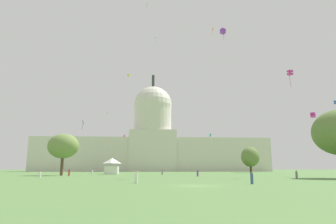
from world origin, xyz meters
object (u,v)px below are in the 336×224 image
kite_orange_high (213,31)px  kite_red_low (107,142)px  person_white_mid_right (40,175)px  kite_turquoise_low (210,136)px  kite_violet_mid (223,31)px  tree_east_far (250,157)px  kite_black_low (83,123)px  kite_magenta_mid (290,73)px  kite_green_high (147,0)px  kite_cyan_high (156,39)px  person_purple_back_left (198,173)px  kite_yellow_mid (128,75)px  event_tent (112,166)px  kite_blue_low (336,102)px  person_white_edge_east (92,172)px  person_denim_front_right (252,178)px  person_grey_mid_center (297,175)px  person_white_near_tree_east (136,178)px  kite_white_low (108,149)px  kite_gold_mid (212,115)px  kite_pink_low (125,136)px  person_red_deep_crowd (69,173)px  kite_lime_mid (108,113)px  capitol_building (153,144)px  person_grey_aisle_center (162,172)px  kite_magenta_low (313,115)px  tree_west_far (63,146)px

kite_orange_high → kite_red_low: bearing=68.8°
person_white_mid_right → kite_turquoise_low: 80.56m
kite_orange_high → kite_violet_mid: kite_orange_high is taller
tree_east_far → kite_black_low: 76.08m
tree_east_far → kite_magenta_mid: 74.03m
kite_green_high → kite_cyan_high: kite_cyan_high is taller
person_purple_back_left → kite_yellow_mid: (-18.60, 23.33, 31.48)m
kite_orange_high → event_tent: bearing=121.6°
kite_blue_low → kite_orange_high: kite_orange_high is taller
person_white_edge_east → person_denim_front_right: (29.02, -52.89, -0.02)m
person_white_mid_right → kite_red_low: (1.72, 83.20, 14.04)m
person_grey_mid_center → person_white_mid_right: (-49.67, 9.33, -0.04)m
kite_blue_low → kite_yellow_mid: (-48.89, 31.93, 15.67)m
person_purple_back_left → person_white_mid_right: size_ratio=1.10×
tree_east_far → kite_turquoise_low: 21.27m
person_white_near_tree_east → kite_black_low: bearing=-9.3°
kite_yellow_mid → kite_red_low: 57.18m
kite_white_low → kite_turquoise_low: 45.89m
person_white_edge_east → kite_gold_mid: bearing=-166.2°
person_white_near_tree_east → kite_pink_low: (-10.30, 108.48, 17.15)m
person_red_deep_crowd → kite_cyan_high: size_ratio=0.48×
tree_east_far → kite_lime_mid: kite_lime_mid is taller
person_grey_mid_center → kite_orange_high: (-3.47, 48.67, 52.94)m
capitol_building → kite_orange_high: (21.20, -83.79, 36.29)m
person_red_deep_crowd → kite_gold_mid: size_ratio=1.17×
person_grey_aisle_center → kite_magenta_mid: bearing=-96.2°
person_grey_mid_center → kite_magenta_low: size_ratio=1.00×
kite_pink_low → kite_magenta_low: kite_pink_low is taller
person_white_near_tree_east → kite_blue_low: kite_blue_low is taller
person_grey_aisle_center → person_grey_mid_center: person_grey_aisle_center is taller
kite_gold_mid → kite_cyan_high: 57.53m
tree_west_far → person_denim_front_right: tree_west_far is taller
capitol_building → kite_green_high: bearing=-91.8°
kite_gold_mid → kite_violet_mid: bearing=52.2°
person_white_edge_east → kite_cyan_high: (19.17, 29.25, 56.23)m
person_grey_aisle_center → kite_red_low: 62.31m
person_grey_aisle_center → kite_green_high: size_ratio=0.69×
person_grey_aisle_center → kite_pink_low: 60.89m
person_grey_mid_center → kite_cyan_high: size_ratio=0.41×
person_denim_front_right → kite_magenta_mid: (17.96, 22.98, 21.69)m
event_tent → person_grey_aisle_center: event_tent is taller
kite_red_low → kite_magenta_low: (59.70, -79.99, -0.24)m
event_tent → kite_cyan_high: bearing=54.5°
kite_orange_high → kite_red_low: 73.61m
person_grey_aisle_center → kite_blue_low: 50.23m
capitol_building → person_purple_back_left: 117.48m
person_grey_aisle_center → kite_yellow_mid: size_ratio=1.70×
person_red_deep_crowd → kite_blue_low: (62.12, -16.02, 15.71)m
person_white_mid_right → kite_gold_mid: kite_gold_mid is taller
kite_blue_low → kite_green_high: bearing=120.4°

